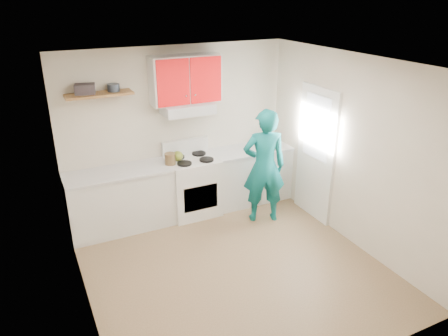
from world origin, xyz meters
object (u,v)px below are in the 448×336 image
kettle (177,156)px  crock (170,159)px  tin (114,88)px  stove (193,186)px  person (264,166)px

kettle → crock: 0.17m
tin → crock: tin is taller
stove → person: size_ratio=0.52×
stove → kettle: (-0.22, 0.04, 0.54)m
stove → person: 1.19m
stove → person: person is taller
stove → tin: 1.94m
kettle → person: person is taller
tin → kettle: 1.38m
kettle → person: (1.11, -0.71, -0.11)m
stove → person: (0.89, -0.67, 0.43)m
tin → kettle: (0.82, -0.15, -1.09)m
tin → kettle: tin is taller
stove → kettle: kettle is taller
kettle → person: 1.33m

